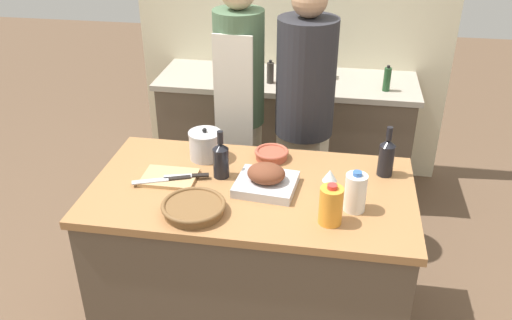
{
  "coord_description": "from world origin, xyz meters",
  "views": [
    {
      "loc": [
        0.38,
        -2.19,
        2.26
      ],
      "look_at": [
        0.0,
        0.13,
        0.97
      ],
      "focal_mm": 38.0,
      "sensor_mm": 36.0,
      "label": 1
    }
  ],
  "objects_px": {
    "wine_glass_left": "(330,176)",
    "condiment_bottle_extra": "(288,75)",
    "cutting_board": "(169,178)",
    "wine_bottle_green": "(386,156)",
    "condiment_bottle_tall": "(270,73)",
    "person_cook_guest": "(304,113)",
    "person_cook_aproned": "(240,101)",
    "knife_paring": "(188,176)",
    "knife_chef": "(164,180)",
    "stand_mixer": "(307,60)",
    "juice_jug": "(331,205)",
    "stock_pot": "(205,145)",
    "mixing_bowl": "(272,154)",
    "condiment_bottle_short": "(387,79)",
    "milk_jug": "(355,192)",
    "wicker_basket": "(194,207)",
    "roasting_pan": "(266,179)"
  },
  "relations": [
    {
      "from": "juice_jug",
      "to": "stand_mixer",
      "type": "relative_size",
      "value": 0.64
    },
    {
      "from": "wine_bottle_green",
      "to": "condiment_bottle_short",
      "type": "distance_m",
      "value": 1.15
    },
    {
      "from": "knife_paring",
      "to": "person_cook_guest",
      "type": "bearing_deg",
      "value": 56.24
    },
    {
      "from": "mixing_bowl",
      "to": "juice_jug",
      "type": "height_order",
      "value": "juice_jug"
    },
    {
      "from": "wine_bottle_green",
      "to": "knife_chef",
      "type": "bearing_deg",
      "value": -166.14
    },
    {
      "from": "roasting_pan",
      "to": "stand_mixer",
      "type": "height_order",
      "value": "stand_mixer"
    },
    {
      "from": "wicker_basket",
      "to": "knife_paring",
      "type": "bearing_deg",
      "value": 110.49
    },
    {
      "from": "milk_jug",
      "to": "wine_bottle_green",
      "type": "height_order",
      "value": "wine_bottle_green"
    },
    {
      "from": "cutting_board",
      "to": "wine_bottle_green",
      "type": "height_order",
      "value": "wine_bottle_green"
    },
    {
      "from": "wicker_basket",
      "to": "wine_glass_left",
      "type": "height_order",
      "value": "wine_glass_left"
    },
    {
      "from": "milk_jug",
      "to": "wine_bottle_green",
      "type": "xyz_separation_m",
      "value": [
        0.15,
        0.34,
        0.01
      ]
    },
    {
      "from": "wine_glass_left",
      "to": "condiment_bottle_short",
      "type": "xyz_separation_m",
      "value": [
        0.32,
        1.37,
        -0.01
      ]
    },
    {
      "from": "juice_jug",
      "to": "stand_mixer",
      "type": "distance_m",
      "value": 1.81
    },
    {
      "from": "wine_glass_left",
      "to": "condiment_bottle_extra",
      "type": "bearing_deg",
      "value": 104.07
    },
    {
      "from": "stock_pot",
      "to": "condiment_bottle_tall",
      "type": "xyz_separation_m",
      "value": [
        0.18,
        1.14,
        0.0
      ]
    },
    {
      "from": "knife_chef",
      "to": "condiment_bottle_tall",
      "type": "bearing_deg",
      "value": 77.32
    },
    {
      "from": "wine_bottle_green",
      "to": "knife_paring",
      "type": "xyz_separation_m",
      "value": [
        -0.96,
        -0.21,
        -0.08
      ]
    },
    {
      "from": "wine_glass_left",
      "to": "cutting_board",
      "type": "bearing_deg",
      "value": 179.55
    },
    {
      "from": "condiment_bottle_short",
      "to": "person_cook_aproned",
      "type": "relative_size",
      "value": 0.1
    },
    {
      "from": "stand_mixer",
      "to": "person_cook_aproned",
      "type": "relative_size",
      "value": 0.17
    },
    {
      "from": "wine_glass_left",
      "to": "condiment_bottle_tall",
      "type": "relative_size",
      "value": 0.78
    },
    {
      "from": "juice_jug",
      "to": "stock_pot",
      "type": "bearing_deg",
      "value": 144.41
    },
    {
      "from": "wine_bottle_green",
      "to": "stand_mixer",
      "type": "xyz_separation_m",
      "value": [
        -0.5,
        1.33,
        0.02
      ]
    },
    {
      "from": "juice_jug",
      "to": "person_cook_guest",
      "type": "height_order",
      "value": "person_cook_guest"
    },
    {
      "from": "stock_pot",
      "to": "knife_paring",
      "type": "xyz_separation_m",
      "value": [
        -0.03,
        -0.23,
        -0.05
      ]
    },
    {
      "from": "wine_glass_left",
      "to": "stand_mixer",
      "type": "bearing_deg",
      "value": 98.61
    },
    {
      "from": "wine_bottle_green",
      "to": "knife_chef",
      "type": "xyz_separation_m",
      "value": [
        -1.06,
        -0.26,
        -0.08
      ]
    },
    {
      "from": "cutting_board",
      "to": "wine_bottle_green",
      "type": "bearing_deg",
      "value": 11.81
    },
    {
      "from": "milk_jug",
      "to": "condiment_bottle_short",
      "type": "xyz_separation_m",
      "value": [
        0.21,
        1.49,
        -0.01
      ]
    },
    {
      "from": "stand_mixer",
      "to": "wine_glass_left",
      "type": "bearing_deg",
      "value": -81.39
    },
    {
      "from": "wicker_basket",
      "to": "juice_jug",
      "type": "distance_m",
      "value": 0.6
    },
    {
      "from": "knife_chef",
      "to": "juice_jug",
      "type": "bearing_deg",
      "value": -13.48
    },
    {
      "from": "milk_jug",
      "to": "wine_bottle_green",
      "type": "distance_m",
      "value": 0.37
    },
    {
      "from": "juice_jug",
      "to": "wine_glass_left",
      "type": "xyz_separation_m",
      "value": [
        -0.02,
        0.23,
        0.01
      ]
    },
    {
      "from": "stand_mixer",
      "to": "condiment_bottle_extra",
      "type": "xyz_separation_m",
      "value": [
        -0.12,
        -0.15,
        -0.06
      ]
    },
    {
      "from": "milk_jug",
      "to": "condiment_bottle_tall",
      "type": "distance_m",
      "value": 1.62
    },
    {
      "from": "milk_jug",
      "to": "knife_paring",
      "type": "bearing_deg",
      "value": 170.74
    },
    {
      "from": "knife_paring",
      "to": "person_cook_guest",
      "type": "height_order",
      "value": "person_cook_guest"
    },
    {
      "from": "wicker_basket",
      "to": "wine_bottle_green",
      "type": "xyz_separation_m",
      "value": [
        0.85,
        0.48,
        0.07
      ]
    },
    {
      "from": "condiment_bottle_tall",
      "to": "person_cook_guest",
      "type": "relative_size",
      "value": 0.1
    },
    {
      "from": "knife_chef",
      "to": "cutting_board",
      "type": "bearing_deg",
      "value": 71.16
    },
    {
      "from": "stock_pot",
      "to": "person_cook_guest",
      "type": "height_order",
      "value": "person_cook_guest"
    },
    {
      "from": "cutting_board",
      "to": "person_cook_aproned",
      "type": "relative_size",
      "value": 0.15
    },
    {
      "from": "knife_paring",
      "to": "mixing_bowl",
      "type": "bearing_deg",
      "value": 37.03
    },
    {
      "from": "person_cook_guest",
      "to": "cutting_board",
      "type": "bearing_deg",
      "value": -113.4
    },
    {
      "from": "condiment_bottle_tall",
      "to": "person_cook_guest",
      "type": "bearing_deg",
      "value": -64.76
    },
    {
      "from": "condiment_bottle_tall",
      "to": "mixing_bowl",
      "type": "bearing_deg",
      "value": -81.59
    },
    {
      "from": "knife_chef",
      "to": "stock_pot",
      "type": "bearing_deg",
      "value": 64.29
    },
    {
      "from": "mixing_bowl",
      "to": "condiment_bottle_extra",
      "type": "xyz_separation_m",
      "value": [
        -0.04,
        1.1,
        0.04
      ]
    },
    {
      "from": "milk_jug",
      "to": "person_cook_guest",
      "type": "height_order",
      "value": "person_cook_guest"
    }
  ]
}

